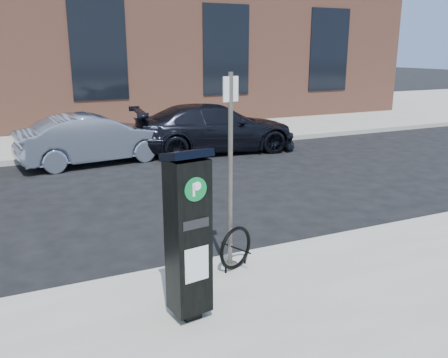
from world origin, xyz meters
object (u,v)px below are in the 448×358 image
parking_kiosk (188,234)px  car_silver (95,139)px  bike_rack (236,248)px  car_dark (215,128)px  sign_pole (230,175)px

parking_kiosk → car_silver: (0.51, 8.64, -0.46)m
parking_kiosk → bike_rack: size_ratio=3.21×
car_silver → car_dark: 3.61m
sign_pole → car_dark: bearing=54.2°
parking_kiosk → sign_pole: size_ratio=0.74×
parking_kiosk → bike_rack: 1.50m
car_silver → sign_pole: bearing=176.6°
sign_pole → bike_rack: 1.01m
car_silver → car_dark: bearing=-96.2°
parking_kiosk → car_silver: bearing=78.4°
bike_rack → car_silver: (-0.49, 7.76, 0.23)m
bike_rack → car_dark: bearing=46.0°
bike_rack → car_silver: car_silver is taller
sign_pole → car_silver: bearing=79.9°
bike_rack → car_silver: 7.78m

